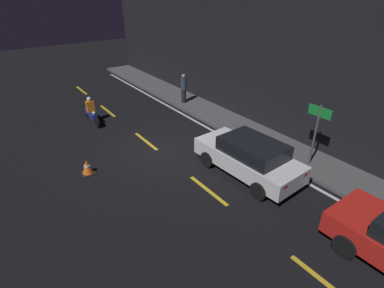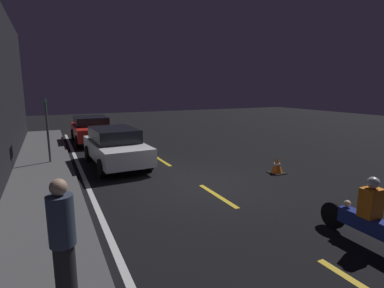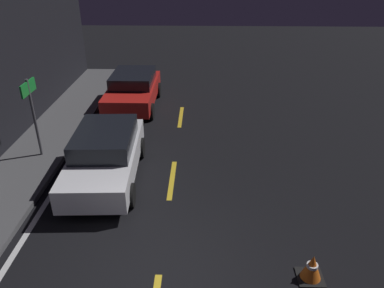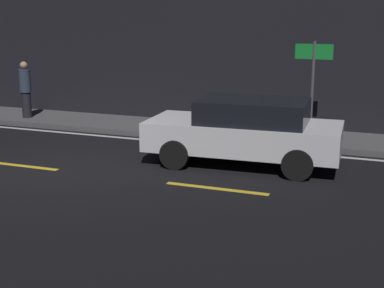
% 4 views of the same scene
% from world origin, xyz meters
% --- Properties ---
extents(ground_plane, '(56.00, 56.00, 0.00)m').
position_xyz_m(ground_plane, '(0.00, 0.00, 0.00)').
color(ground_plane, black).
extents(raised_curb, '(28.00, 1.93, 0.15)m').
position_xyz_m(raised_curb, '(0.00, 4.36, 0.07)').
color(raised_curb, '#4C4C4F').
rests_on(raised_curb, ground).
extents(building_front, '(28.00, 0.30, 6.11)m').
position_xyz_m(building_front, '(0.00, 5.47, 3.05)').
color(building_front, black).
rests_on(building_front, ground).
extents(lane_dash_c, '(2.00, 0.14, 0.01)m').
position_xyz_m(lane_dash_c, '(-1.00, 0.00, 0.00)').
color(lane_dash_c, gold).
rests_on(lane_dash_c, ground).
extents(lane_dash_d, '(2.00, 0.14, 0.01)m').
position_xyz_m(lane_dash_d, '(3.50, 0.00, 0.00)').
color(lane_dash_d, gold).
rests_on(lane_dash_d, ground).
extents(lane_solid_kerb, '(25.20, 0.14, 0.01)m').
position_xyz_m(lane_solid_kerb, '(0.00, 3.14, 0.00)').
color(lane_solid_kerb, silver).
rests_on(lane_solid_kerb, ground).
extents(sedan_white, '(4.19, 1.99, 1.42)m').
position_xyz_m(sedan_white, '(3.56, 1.83, 0.76)').
color(sedan_white, silver).
rests_on(sedan_white, ground).
extents(pedestrian, '(0.34, 0.34, 1.67)m').
position_xyz_m(pedestrian, '(-3.79, 4.01, 1.00)').
color(pedestrian, black).
rests_on(pedestrian, raised_curb).
extents(shop_sign, '(0.90, 0.08, 2.40)m').
position_xyz_m(shop_sign, '(4.60, 4.12, 1.83)').
color(shop_sign, '#4C4C51').
rests_on(shop_sign, raised_curb).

